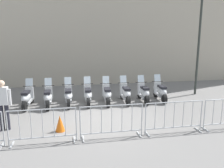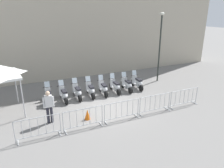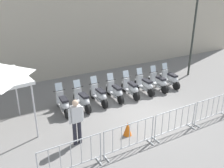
{
  "view_description": "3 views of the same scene",
  "coord_description": "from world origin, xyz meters",
  "px_view_note": "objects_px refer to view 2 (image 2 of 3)",
  "views": [
    {
      "loc": [
        -2.27,
        -7.96,
        3.12
      ],
      "look_at": [
        1.05,
        2.21,
        0.88
      ],
      "focal_mm": 36.14,
      "sensor_mm": 36.0,
      "label": 1
    },
    {
      "loc": [
        -5.88,
        -9.81,
        5.52
      ],
      "look_at": [
        0.93,
        1.18,
        0.94
      ],
      "focal_mm": 33.97,
      "sensor_mm": 36.0,
      "label": 2
    },
    {
      "loc": [
        -6.84,
        -6.39,
        5.17
      ],
      "look_at": [
        -0.33,
        2.18,
        0.86
      ],
      "focal_mm": 37.98,
      "sensor_mm": 36.0,
      "label": 3
    }
  ],
  "objects_px": {
    "motorcycle_4": "(103,88)",
    "barrier_segment_1": "(83,119)",
    "barrier_segment_3": "(155,104)",
    "officer_near_row_end": "(49,105)",
    "motorcycle_1": "(64,95)",
    "traffic_cone": "(87,114)",
    "motorcycle_3": "(91,90)",
    "motorcycle_5": "(115,86)",
    "barrier_segment_0": "(38,128)",
    "street_lamp": "(160,41)",
    "barrier_segment_2": "(122,111)",
    "motorcycle_6": "(127,85)",
    "motorcycle_0": "(49,96)",
    "barrier_segment_4": "(184,98)",
    "motorcycle_2": "(77,92)",
    "motorcycle_7": "(137,83)"
  },
  "relations": [
    {
      "from": "motorcycle_0",
      "to": "barrier_segment_2",
      "type": "relative_size",
      "value": 0.87
    },
    {
      "from": "motorcycle_3",
      "to": "motorcycle_5",
      "type": "relative_size",
      "value": 1.0
    },
    {
      "from": "barrier_segment_3",
      "to": "street_lamp",
      "type": "distance_m",
      "value": 6.37
    },
    {
      "from": "motorcycle_2",
      "to": "barrier_segment_0",
      "type": "bearing_deg",
      "value": -134.6
    },
    {
      "from": "motorcycle_6",
      "to": "barrier_segment_0",
      "type": "height_order",
      "value": "motorcycle_6"
    },
    {
      "from": "motorcycle_1",
      "to": "motorcycle_2",
      "type": "height_order",
      "value": "same"
    },
    {
      "from": "barrier_segment_2",
      "to": "barrier_segment_3",
      "type": "bearing_deg",
      "value": -7.54
    },
    {
      "from": "motorcycle_7",
      "to": "barrier_segment_0",
      "type": "height_order",
      "value": "motorcycle_7"
    },
    {
      "from": "motorcycle_3",
      "to": "traffic_cone",
      "type": "xyz_separation_m",
      "value": [
        -1.54,
        -2.73,
        -0.18
      ]
    },
    {
      "from": "motorcycle_1",
      "to": "motorcycle_4",
      "type": "distance_m",
      "value": 2.7
    },
    {
      "from": "motorcycle_0",
      "to": "barrier_segment_3",
      "type": "distance_m",
      "value": 6.41
    },
    {
      "from": "motorcycle_4",
      "to": "officer_near_row_end",
      "type": "distance_m",
      "value": 4.63
    },
    {
      "from": "motorcycle_5",
      "to": "motorcycle_7",
      "type": "distance_m",
      "value": 1.8
    },
    {
      "from": "motorcycle_2",
      "to": "motorcycle_7",
      "type": "distance_m",
      "value": 4.5
    },
    {
      "from": "barrier_segment_3",
      "to": "street_lamp",
      "type": "bearing_deg",
      "value": 45.31
    },
    {
      "from": "barrier_segment_1",
      "to": "barrier_segment_3",
      "type": "relative_size",
      "value": 1.0
    },
    {
      "from": "barrier_segment_3",
      "to": "officer_near_row_end",
      "type": "distance_m",
      "value": 5.71
    },
    {
      "from": "officer_near_row_end",
      "to": "motorcycle_6",
      "type": "bearing_deg",
      "value": 15.04
    },
    {
      "from": "motorcycle_7",
      "to": "officer_near_row_end",
      "type": "xyz_separation_m",
      "value": [
        -6.88,
        -1.56,
        0.53
      ]
    },
    {
      "from": "barrier_segment_0",
      "to": "street_lamp",
      "type": "relative_size",
      "value": 0.37
    },
    {
      "from": "motorcycle_0",
      "to": "motorcycle_2",
      "type": "distance_m",
      "value": 1.81
    },
    {
      "from": "street_lamp",
      "to": "officer_near_row_end",
      "type": "xyz_separation_m",
      "value": [
        -9.39,
        -2.12,
        -2.26
      ]
    },
    {
      "from": "motorcycle_3",
      "to": "barrier_segment_1",
      "type": "relative_size",
      "value": 0.87
    },
    {
      "from": "motorcycle_1",
      "to": "motorcycle_3",
      "type": "distance_m",
      "value": 1.8
    },
    {
      "from": "motorcycle_5",
      "to": "barrier_segment_3",
      "type": "height_order",
      "value": "motorcycle_5"
    },
    {
      "from": "motorcycle_4",
      "to": "barrier_segment_1",
      "type": "bearing_deg",
      "value": -132.14
    },
    {
      "from": "motorcycle_5",
      "to": "barrier_segment_1",
      "type": "relative_size",
      "value": 0.87
    },
    {
      "from": "motorcycle_7",
      "to": "barrier_segment_3",
      "type": "xyz_separation_m",
      "value": [
        -1.55,
        -3.53,
        0.07
      ]
    },
    {
      "from": "barrier_segment_4",
      "to": "street_lamp",
      "type": "bearing_deg",
      "value": 65.51
    },
    {
      "from": "motorcycle_5",
      "to": "barrier_segment_3",
      "type": "xyz_separation_m",
      "value": [
        0.24,
        -3.73,
        0.07
      ]
    },
    {
      "from": "motorcycle_4",
      "to": "barrier_segment_3",
      "type": "xyz_separation_m",
      "value": [
        1.14,
        -3.84,
        0.07
      ]
    },
    {
      "from": "barrier_segment_4",
      "to": "barrier_segment_3",
      "type": "bearing_deg",
      "value": 172.46
    },
    {
      "from": "barrier_segment_1",
      "to": "barrier_segment_2",
      "type": "xyz_separation_m",
      "value": [
        2.06,
        -0.27,
        0.0
      ]
    },
    {
      "from": "motorcycle_5",
      "to": "barrier_segment_4",
      "type": "xyz_separation_m",
      "value": [
        2.3,
        -4.01,
        0.07
      ]
    },
    {
      "from": "motorcycle_1",
      "to": "traffic_cone",
      "type": "relative_size",
      "value": 3.14
    },
    {
      "from": "motorcycle_0",
      "to": "barrier_segment_3",
      "type": "height_order",
      "value": "motorcycle_0"
    },
    {
      "from": "motorcycle_1",
      "to": "barrier_segment_2",
      "type": "bearing_deg",
      "value": -65.81
    },
    {
      "from": "officer_near_row_end",
      "to": "motorcycle_4",
      "type": "bearing_deg",
      "value": 24.03
    },
    {
      "from": "barrier_segment_1",
      "to": "traffic_cone",
      "type": "relative_size",
      "value": 3.6
    },
    {
      "from": "barrier_segment_4",
      "to": "traffic_cone",
      "type": "height_order",
      "value": "barrier_segment_4"
    },
    {
      "from": "motorcycle_5",
      "to": "barrier_segment_0",
      "type": "distance_m",
      "value": 6.62
    },
    {
      "from": "barrier_segment_2",
      "to": "motorcycle_1",
      "type": "bearing_deg",
      "value": 114.19
    },
    {
      "from": "motorcycle_0",
      "to": "barrier_segment_0",
      "type": "bearing_deg",
      "value": -112.67
    },
    {
      "from": "motorcycle_4",
      "to": "traffic_cone",
      "type": "distance_m",
      "value": 3.53
    },
    {
      "from": "motorcycle_5",
      "to": "motorcycle_6",
      "type": "distance_m",
      "value": 0.9
    },
    {
      "from": "motorcycle_0",
      "to": "barrier_segment_4",
      "type": "relative_size",
      "value": 0.87
    },
    {
      "from": "motorcycle_3",
      "to": "barrier_segment_0",
      "type": "relative_size",
      "value": 0.87
    },
    {
      "from": "barrier_segment_3",
      "to": "motorcycle_6",
      "type": "bearing_deg",
      "value": 79.8
    },
    {
      "from": "motorcycle_0",
      "to": "motorcycle_6",
      "type": "bearing_deg",
      "value": -8.26
    },
    {
      "from": "officer_near_row_end",
      "to": "motorcycle_3",
      "type": "bearing_deg",
      "value": 31.63
    }
  ]
}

